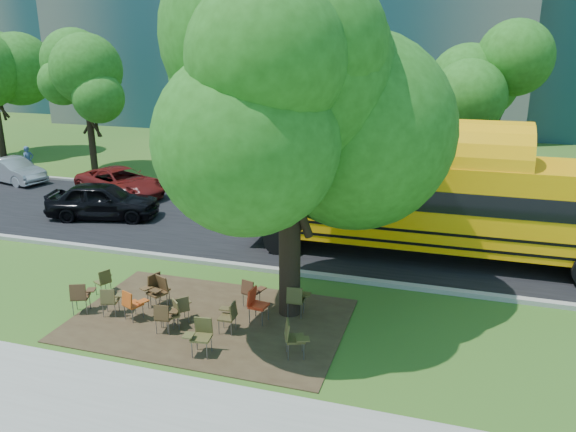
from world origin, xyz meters
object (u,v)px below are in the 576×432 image
(pedestrian_a, at_px, (29,161))
(chair_1, at_px, (132,302))
(school_bus, at_px, (475,204))
(chair_14, at_px, (251,290))
(chair_0, at_px, (81,294))
(black_car, at_px, (103,201))
(chair_11, at_px, (182,307))
(chair_9, at_px, (158,289))
(chair_4, at_px, (164,315))
(bg_car_silver, at_px, (13,170))
(bg_car_red, at_px, (121,182))
(main_tree, at_px, (290,112))
(chair_8, at_px, (104,279))
(chair_5, at_px, (201,333))
(chair_2, at_px, (110,299))
(chair_6, at_px, (229,314))
(chair_7, at_px, (293,336))
(chair_10, at_px, (157,287))
(chair_13, at_px, (297,298))
(chair_12, at_px, (256,302))
(chair_3, at_px, (172,312))

(pedestrian_a, bearing_deg, chair_1, -110.35)
(school_bus, relative_size, chair_14, 16.44)
(chair_0, relative_size, black_car, 0.20)
(chair_11, bearing_deg, chair_9, 102.71)
(chair_4, height_order, bg_car_silver, bg_car_silver)
(chair_9, relative_size, chair_11, 1.19)
(bg_car_red, bearing_deg, pedestrian_a, 93.25)
(chair_4, xyz_separation_m, chair_11, (0.17, 0.60, -0.03))
(school_bus, distance_m, pedestrian_a, 23.19)
(main_tree, bearing_deg, bg_car_silver, 151.58)
(bg_car_silver, relative_size, bg_car_red, 0.81)
(pedestrian_a, bearing_deg, chair_8, -111.14)
(chair_5, xyz_separation_m, bg_car_red, (-9.49, 11.40, 0.10))
(chair_2, distance_m, chair_6, 3.32)
(school_bus, relative_size, chair_0, 15.14)
(black_car, bearing_deg, chair_7, -140.56)
(chair_8, relative_size, chair_10, 0.85)
(black_car, bearing_deg, pedestrian_a, 43.59)
(school_bus, relative_size, chair_13, 15.16)
(chair_2, distance_m, chair_9, 1.24)
(chair_10, bearing_deg, chair_1, 6.92)
(chair_9, relative_size, chair_10, 0.99)
(chair_4, distance_m, black_car, 10.36)
(black_car, relative_size, bg_car_red, 0.94)
(main_tree, height_order, chair_8, main_tree)
(chair_4, height_order, chair_9, chair_9)
(chair_2, relative_size, chair_7, 0.89)
(main_tree, xyz_separation_m, chair_6, (-1.13, -1.42, -4.84))
(chair_7, relative_size, black_car, 0.21)
(chair_14, distance_m, bg_car_red, 13.15)
(chair_2, relative_size, chair_13, 0.91)
(school_bus, relative_size, bg_car_red, 2.88)
(chair_7, bearing_deg, black_car, -148.94)
(chair_1, xyz_separation_m, chair_7, (4.48, -0.48, 0.04))
(chair_5, relative_size, chair_8, 1.16)
(chair_0, bearing_deg, bg_car_silver, 115.58)
(chair_8, xyz_separation_m, chair_12, (4.71, -0.28, 0.09))
(chair_14, bearing_deg, chair_6, -74.44)
(chair_5, bearing_deg, bg_car_red, -57.54)
(chair_1, distance_m, chair_3, 1.19)
(chair_12, distance_m, bg_car_red, 13.99)
(chair_7, xyz_separation_m, black_car, (-10.34, 7.77, 0.19))
(school_bus, height_order, chair_8, school_bus)
(chair_0, distance_m, chair_11, 2.83)
(chair_1, distance_m, chair_13, 4.26)
(chair_12, xyz_separation_m, chair_14, (-0.44, 0.77, -0.07))
(school_bus, distance_m, chair_13, 7.21)
(chair_10, bearing_deg, main_tree, 118.41)
(chair_4, bearing_deg, chair_0, 165.56)
(chair_6, distance_m, chair_10, 2.58)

